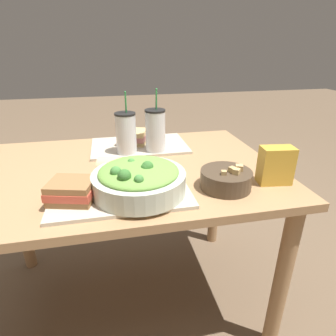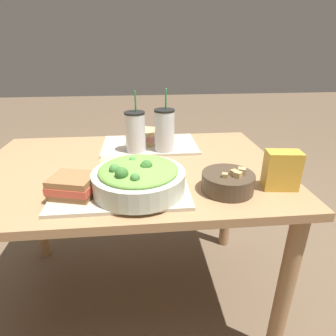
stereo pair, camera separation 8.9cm
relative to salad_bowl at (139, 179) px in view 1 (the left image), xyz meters
The scene contains 12 objects.
ground_plane 0.80m from the salad_bowl, 99.16° to the left, with size 12.00×12.00×0.00m, color brown.
dining_table 0.29m from the salad_bowl, 99.16° to the left, with size 1.21×0.82×0.71m.
tray_near 0.08m from the salad_bowl, 160.49° to the left, with size 0.44×0.29×0.01m.
tray_far 0.47m from the salad_bowl, 83.58° to the left, with size 0.44×0.29×0.01m.
salad_bowl is the anchor object (origin of this frame).
soup_bowl 0.29m from the salad_bowl, ahead, with size 0.17×0.17×0.08m.
sandwich_near 0.20m from the salad_bowl, behind, with size 0.16×0.14×0.06m.
baguette_near 0.14m from the salad_bowl, 120.26° to the left, with size 0.13×0.10×0.08m.
sandwich_far 0.49m from the salad_bowl, 86.73° to the left, with size 0.16×0.15×0.06m.
drink_cup_dark 0.37m from the salad_bowl, 91.77° to the left, with size 0.09×0.09×0.26m.
drink_cup_red 0.39m from the salad_bowl, 72.56° to the left, with size 0.09×0.09×0.27m.
chip_bag 0.47m from the salad_bowl, ahead, with size 0.12×0.08×0.13m.
Camera 1 is at (-0.04, -1.03, 1.16)m, focal length 30.00 mm.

